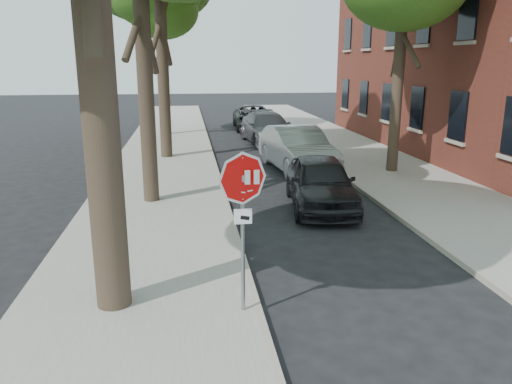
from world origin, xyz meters
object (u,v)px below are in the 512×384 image
(tree_far, at_px, (159,0))
(car_c, at_px, (267,128))
(stop_sign, at_px, (243,202))
(car_b, at_px, (297,149))
(car_a, at_px, (320,182))
(car_d, at_px, (254,118))

(tree_far, xyz_separation_m, car_c, (5.26, -3.41, -6.44))
(stop_sign, bearing_deg, car_b, 73.28)
(car_a, relative_size, car_d, 0.84)
(tree_far, relative_size, car_d, 1.81)
(stop_sign, distance_m, car_b, 11.52)
(car_b, bearing_deg, car_c, 84.06)
(stop_sign, distance_m, car_d, 23.51)
(stop_sign, relative_size, car_b, 0.52)
(car_c, bearing_deg, tree_far, 141.77)
(stop_sign, distance_m, tree_far, 21.88)
(tree_far, height_order, car_a, tree_far)
(car_a, height_order, car_c, car_c)
(stop_sign, bearing_deg, tree_far, 95.46)
(tree_far, distance_m, car_c, 8.99)
(tree_far, relative_size, car_b, 1.85)
(stop_sign, xyz_separation_m, tree_far, (-2.02, 21.14, 5.26))
(stop_sign, bearing_deg, car_d, 81.92)
(car_c, bearing_deg, car_a, -97.05)
(car_b, bearing_deg, stop_sign, -113.15)
(stop_sign, xyz_separation_m, car_a, (2.88, 6.00, -1.21))
(car_a, bearing_deg, stop_sign, -109.15)
(tree_far, xyz_separation_m, car_b, (5.32, -10.15, -6.38))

